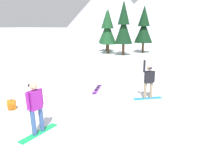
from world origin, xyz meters
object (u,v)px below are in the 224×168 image
(snowboarder_foreground, at_px, (36,107))
(snowboarder_midground, at_px, (149,81))
(loose_snowboard_near_right, at_px, (97,89))
(pine_tree_short, at_px, (108,29))
(pine_tree_young, at_px, (124,26))
(pine_tree_twin, at_px, (144,27))
(pine_tree_broad, at_px, (107,29))
(backpack_orange, at_px, (12,105))

(snowboarder_foreground, height_order, snowboarder_midground, snowboarder_midground)
(loose_snowboard_near_right, distance_m, pine_tree_short, 15.79)
(pine_tree_young, bearing_deg, pine_tree_twin, 62.84)
(loose_snowboard_near_right, distance_m, pine_tree_young, 14.58)
(pine_tree_twin, relative_size, pine_tree_short, 1.08)
(pine_tree_twin, relative_size, pine_tree_broad, 1.10)
(pine_tree_twin, xyz_separation_m, pine_tree_short, (-4.12, -2.71, -0.25))
(loose_snowboard_near_right, height_order, pine_tree_young, pine_tree_young)
(loose_snowboard_near_right, relative_size, pine_tree_short, 0.32)
(snowboarder_midground, bearing_deg, snowboarder_foreground, -121.78)
(pine_tree_broad, bearing_deg, snowboarder_midground, -61.67)
(pine_tree_twin, distance_m, pine_tree_short, 4.94)
(snowboarder_midground, height_order, pine_tree_short, pine_tree_short)
(snowboarder_foreground, xyz_separation_m, snowboarder_midground, (2.89, 4.67, -0.04))
(snowboarder_midground, distance_m, pine_tree_broad, 19.83)
(snowboarder_foreground, distance_m, pine_tree_broad, 23.04)
(pine_tree_young, bearing_deg, snowboarder_midground, -67.74)
(snowboarder_midground, bearing_deg, pine_tree_twin, 102.93)
(pine_tree_short, bearing_deg, snowboarder_foreground, -74.93)
(pine_tree_young, bearing_deg, backpack_orange, -88.48)
(pine_tree_young, relative_size, pine_tree_short, 1.14)
(snowboarder_foreground, distance_m, pine_tree_young, 19.36)
(backpack_orange, bearing_deg, snowboarder_midground, 32.99)
(snowboarder_foreground, relative_size, pine_tree_young, 0.28)
(pine_tree_short, bearing_deg, snowboarder_midground, -61.39)
(snowboarder_foreground, bearing_deg, snowboarder_midground, 58.22)
(snowboarder_midground, relative_size, pine_tree_young, 0.30)
(snowboarder_foreground, xyz_separation_m, loose_snowboard_near_right, (-0.16, 5.10, -0.96))
(snowboarder_midground, distance_m, loose_snowboard_near_right, 3.21)
(backpack_orange, bearing_deg, pine_tree_twin, 86.49)
(pine_tree_twin, relative_size, pine_tree_young, 0.95)
(snowboarder_foreground, distance_m, snowboarder_midground, 5.49)
(snowboarder_midground, distance_m, pine_tree_young, 15.66)
(backpack_orange, relative_size, pine_tree_twin, 0.08)
(pine_tree_short, bearing_deg, pine_tree_young, -17.50)
(loose_snowboard_near_right, xyz_separation_m, pine_tree_short, (-5.15, 14.60, 3.12))
(pine_tree_young, bearing_deg, loose_snowboard_near_right, -78.59)
(pine_tree_broad, height_order, pine_tree_young, pine_tree_young)
(snowboarder_midground, distance_m, backpack_orange, 6.45)
(backpack_orange, distance_m, pine_tree_young, 18.10)
(snowboarder_foreground, relative_size, pine_tree_broad, 0.32)
(pine_tree_twin, bearing_deg, backpack_orange, -93.51)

